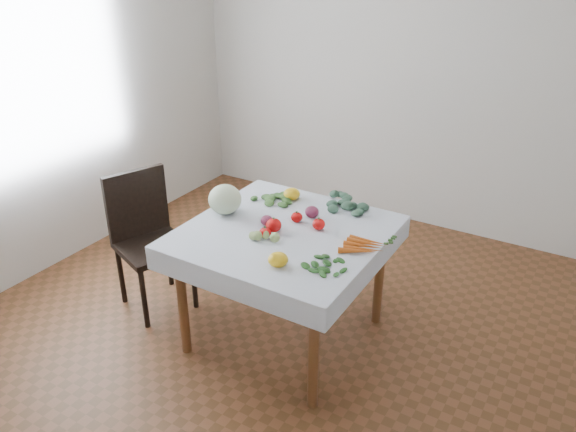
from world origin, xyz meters
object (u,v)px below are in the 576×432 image
table (285,246)px  chair (146,231)px  cabbage (225,199)px  carrot_bunch (364,246)px  heirloom_back (292,194)px

table → chair: 1.02m
table → cabbage: cabbage is taller
chair → carrot_bunch: 1.51m
carrot_bunch → table: bearing=-175.0°
cabbage → heirloom_back: size_ratio=1.89×
cabbage → heirloom_back: bearing=57.1°
table → cabbage: size_ratio=4.91×
chair → heirloom_back: 1.00m
chair → cabbage: cabbage is taller
table → carrot_bunch: bearing=5.0°
chair → carrot_bunch: chair is taller
table → heirloom_back: bearing=115.3°
table → cabbage: (-0.44, 0.01, 0.19)m
cabbage → chair: bearing=-166.2°
table → carrot_bunch: size_ratio=4.40×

